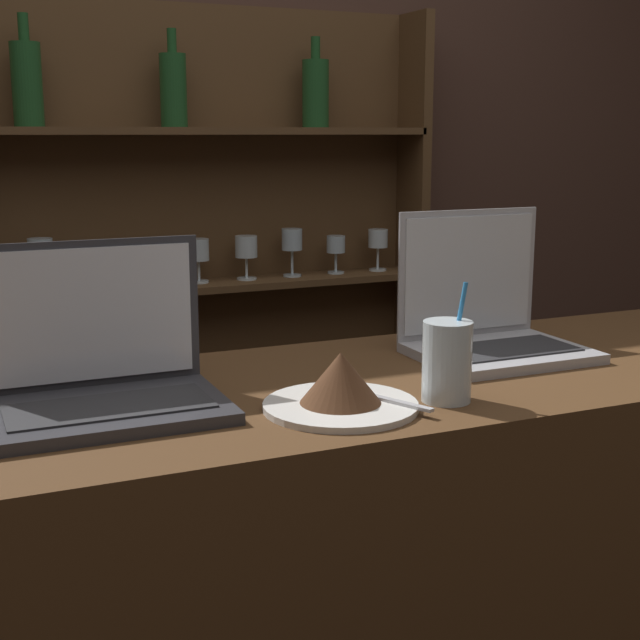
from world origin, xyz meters
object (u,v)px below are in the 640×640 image
laptop_near (101,374)px  laptop_far (488,322)px  water_glass (447,361)px  cake_plate (341,387)px

laptop_near → laptop_far: 0.71m
laptop_near → water_glass: size_ratio=1.85×
laptop_near → laptop_far: size_ratio=1.13×
laptop_far → water_glass: bearing=-135.0°
laptop_far → cake_plate: size_ratio=1.30×
laptop_far → water_glass: laptop_far is taller
laptop_near → laptop_far: laptop_far is taller
laptop_near → water_glass: 0.51m
cake_plate → water_glass: water_glass is taller
laptop_far → water_glass: size_ratio=1.65×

